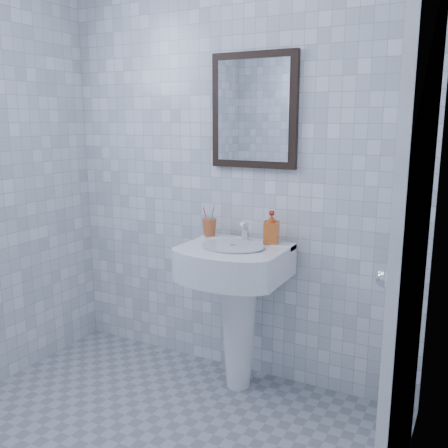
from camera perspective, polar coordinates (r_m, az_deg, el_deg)
The scene contains 10 objects.
wall_back at distance 2.88m, azimuth 0.89°, elevation 6.81°, with size 2.20×0.02×2.50m, color white.
wall_right at distance 1.39m, azimuth 19.17°, elevation 0.70°, with size 0.02×2.40×2.50m, color white.
washbasin at distance 2.77m, azimuth 1.50°, elevation -7.79°, with size 0.55×0.40×0.85m.
faucet at distance 2.77m, azimuth 2.46°, elevation -0.99°, with size 0.04×0.10×0.11m.
toothbrush_cup at distance 2.88m, azimuth -1.67°, elevation -0.38°, with size 0.08×0.08×0.10m, color #BD582C, non-canonical shape.
soap_dispenser at distance 2.71m, azimuth 5.44°, elevation -0.36°, with size 0.08×0.08×0.18m, color #B82811.
wall_mirror at distance 2.79m, azimuth 3.43°, elevation 12.80°, with size 0.50×0.04×0.62m.
bathroom_door at distance 1.98m, azimuth 20.60°, elevation -3.63°, with size 0.04×0.80×2.00m, color white.
towel_ring at distance 2.13m, azimuth 20.75°, elevation -1.21°, with size 0.18×0.18×0.01m, color silver.
hand_towel at distance 2.18m, azimuth 19.88°, elevation -5.77°, with size 0.03×0.16×0.38m, color white.
Camera 1 is at (1.30, -1.36, 1.50)m, focal length 40.00 mm.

